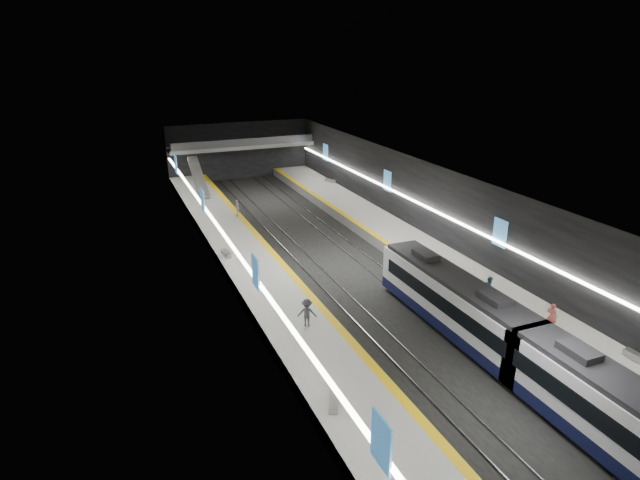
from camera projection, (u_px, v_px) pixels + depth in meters
name	position (u px, v px, depth m)	size (l,w,h in m)	color
ground	(342.00, 267.00, 46.83)	(70.00, 70.00, 0.00)	black
ceiling	(343.00, 178.00, 44.04)	(20.00, 70.00, 0.04)	beige
wall_left	(227.00, 240.00, 41.85)	(0.04, 70.00, 8.00)	black
wall_right	(441.00, 211.00, 49.02)	(0.04, 70.00, 8.00)	black
wall_back	(239.00, 151.00, 75.73)	(20.00, 0.04, 8.00)	black
platform_left	(259.00, 276.00, 43.97)	(5.00, 70.00, 1.00)	slate
tile_surface_left	(259.00, 270.00, 43.79)	(5.00, 70.00, 0.02)	#A8A8A3
tactile_strip_left	(284.00, 266.00, 44.58)	(0.60, 70.00, 0.02)	yellow
platform_right	(415.00, 250.00, 49.35)	(5.00, 70.00, 1.00)	slate
tile_surface_right	(416.00, 245.00, 49.17)	(5.00, 70.00, 0.02)	#A8A8A3
tactile_strip_right	(395.00, 248.00, 48.38)	(0.60, 70.00, 0.02)	yellow
rails	(342.00, 267.00, 46.81)	(6.52, 70.00, 0.12)	gray
train	(528.00, 353.00, 30.00)	(2.69, 28.85, 3.60)	#0F1338
ad_posters	(338.00, 215.00, 46.13)	(19.94, 53.50, 2.20)	#4691D3
cove_light_left	(229.00, 242.00, 41.99)	(0.25, 68.60, 0.12)	white
cove_light_right	(439.00, 213.00, 49.02)	(0.25, 68.60, 0.12)	white
mezzanine_bridge	(243.00, 146.00, 73.57)	(20.00, 3.00, 1.50)	gray
escalator	(198.00, 177.00, 65.64)	(1.20, 8.00, 0.60)	#99999E
bench_left_near	(334.00, 401.00, 27.51)	(0.46, 1.66, 0.41)	#99999E
bench_left_far	(226.00, 254.00, 46.64)	(0.46, 1.66, 0.41)	#99999E
bench_right_near	(638.00, 358.00, 31.31)	(0.47, 1.70, 0.42)	#99999E
bench_right_far	(330.00, 181.00, 70.93)	(0.45, 1.61, 0.39)	#99999E
passenger_right_a	(552.00, 317.00, 34.52)	(0.66, 0.44, 1.82)	#CD554C
passenger_right_b	(489.00, 288.00, 38.48)	(0.88, 0.68, 1.80)	teal
passenger_left_a	(237.00, 208.00, 57.08)	(1.02, 0.43, 1.75)	silver
passenger_left_b	(307.00, 313.00, 34.85)	(1.25, 0.72, 1.93)	#3B3B42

